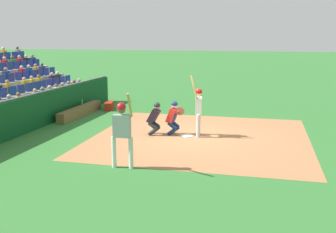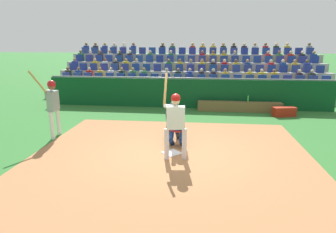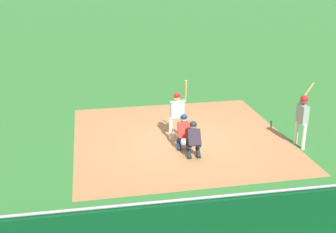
{
  "view_description": "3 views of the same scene",
  "coord_description": "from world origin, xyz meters",
  "px_view_note": "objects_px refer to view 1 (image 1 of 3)",
  "views": [
    {
      "loc": [
        14.03,
        2.9,
        3.7
      ],
      "look_at": [
        0.51,
        -0.61,
        0.81
      ],
      "focal_mm": 42.35,
      "sensor_mm": 36.0,
      "label": 1
    },
    {
      "loc": [
        -0.87,
        7.84,
        3.06
      ],
      "look_at": [
        0.14,
        -0.21,
        1.02
      ],
      "focal_mm": 31.7,
      "sensor_mm": 36.0,
      "label": 2
    },
    {
      "loc": [
        -3.0,
        -13.82,
        6.15
      ],
      "look_at": [
        -0.57,
        -0.19,
        1.11
      ],
      "focal_mm": 45.55,
      "sensor_mm": 36.0,
      "label": 3
    }
  ],
  "objects_px": {
    "water_bottle_on_bench": "(82,102)",
    "on_deck_batter": "(122,127)",
    "home_plate_umpire": "(155,117)",
    "dugout_bench": "(80,111)",
    "batter_at_plate": "(199,107)",
    "home_plate_marker": "(187,136)",
    "catcher_crouching": "(174,116)",
    "equipment_duffel_bag": "(109,106)"
  },
  "relations": [
    {
      "from": "home_plate_umpire",
      "to": "equipment_duffel_bag",
      "type": "height_order",
      "value": "home_plate_umpire"
    },
    {
      "from": "home_plate_marker",
      "to": "catcher_crouching",
      "type": "height_order",
      "value": "catcher_crouching"
    },
    {
      "from": "equipment_duffel_bag",
      "to": "on_deck_batter",
      "type": "xyz_separation_m",
      "value": [
        8.24,
        3.88,
        0.99
      ]
    },
    {
      "from": "water_bottle_on_bench",
      "to": "on_deck_batter",
      "type": "bearing_deg",
      "value": 34.3
    },
    {
      "from": "dugout_bench",
      "to": "on_deck_batter",
      "type": "bearing_deg",
      "value": 35.34
    },
    {
      "from": "batter_at_plate",
      "to": "home_plate_umpire",
      "type": "height_order",
      "value": "batter_at_plate"
    },
    {
      "from": "home_plate_marker",
      "to": "equipment_duffel_bag",
      "type": "height_order",
      "value": "equipment_duffel_bag"
    },
    {
      "from": "batter_at_plate",
      "to": "water_bottle_on_bench",
      "type": "height_order",
      "value": "batter_at_plate"
    },
    {
      "from": "batter_at_plate",
      "to": "catcher_crouching",
      "type": "distance_m",
      "value": 1.01
    },
    {
      "from": "batter_at_plate",
      "to": "dugout_bench",
      "type": "bearing_deg",
      "value": -111.2
    },
    {
      "from": "home_plate_marker",
      "to": "dugout_bench",
      "type": "bearing_deg",
      "value": -113.61
    },
    {
      "from": "home_plate_marker",
      "to": "equipment_duffel_bag",
      "type": "relative_size",
      "value": 0.46
    },
    {
      "from": "catcher_crouching",
      "to": "water_bottle_on_bench",
      "type": "distance_m",
      "value": 5.83
    },
    {
      "from": "batter_at_plate",
      "to": "equipment_duffel_bag",
      "type": "bearing_deg",
      "value": -127.86
    },
    {
      "from": "batter_at_plate",
      "to": "dugout_bench",
      "type": "relative_size",
      "value": 0.61
    },
    {
      "from": "home_plate_marker",
      "to": "water_bottle_on_bench",
      "type": "distance_m",
      "value": 6.37
    },
    {
      "from": "home_plate_umpire",
      "to": "dugout_bench",
      "type": "bearing_deg",
      "value": -120.3
    },
    {
      "from": "dugout_bench",
      "to": "water_bottle_on_bench",
      "type": "height_order",
      "value": "water_bottle_on_bench"
    },
    {
      "from": "batter_at_plate",
      "to": "home_plate_umpire",
      "type": "bearing_deg",
      "value": -81.88
    },
    {
      "from": "equipment_duffel_bag",
      "to": "home_plate_umpire",
      "type": "bearing_deg",
      "value": 25.54
    },
    {
      "from": "catcher_crouching",
      "to": "on_deck_batter",
      "type": "distance_m",
      "value": 4.13
    },
    {
      "from": "catcher_crouching",
      "to": "home_plate_umpire",
      "type": "xyz_separation_m",
      "value": [
        0.18,
        -0.69,
        -0.03
      ]
    },
    {
      "from": "home_plate_marker",
      "to": "dugout_bench",
      "type": "distance_m",
      "value": 6.11
    },
    {
      "from": "catcher_crouching",
      "to": "dugout_bench",
      "type": "relative_size",
      "value": 0.35
    },
    {
      "from": "home_plate_marker",
      "to": "dugout_bench",
      "type": "relative_size",
      "value": 0.12
    },
    {
      "from": "on_deck_batter",
      "to": "water_bottle_on_bench",
      "type": "bearing_deg",
      "value": -145.7
    },
    {
      "from": "home_plate_umpire",
      "to": "dugout_bench",
      "type": "xyz_separation_m",
      "value": [
        -2.55,
        -4.36,
        -0.47
      ]
    },
    {
      "from": "dugout_bench",
      "to": "on_deck_batter",
      "type": "distance_m",
      "value": 7.96
    },
    {
      "from": "home_plate_marker",
      "to": "batter_at_plate",
      "type": "distance_m",
      "value": 1.17
    },
    {
      "from": "home_plate_umpire",
      "to": "dugout_bench",
      "type": "height_order",
      "value": "home_plate_umpire"
    },
    {
      "from": "home_plate_marker",
      "to": "on_deck_batter",
      "type": "distance_m",
      "value": 4.29
    },
    {
      "from": "water_bottle_on_bench",
      "to": "equipment_duffel_bag",
      "type": "distance_m",
      "value": 1.66
    },
    {
      "from": "home_plate_marker",
      "to": "equipment_duffel_bag",
      "type": "xyz_separation_m",
      "value": [
        -4.24,
        -4.91,
        0.18
      ]
    },
    {
      "from": "batter_at_plate",
      "to": "water_bottle_on_bench",
      "type": "xyz_separation_m",
      "value": [
        -2.7,
        -6.06,
        -0.53
      ]
    },
    {
      "from": "equipment_duffel_bag",
      "to": "on_deck_batter",
      "type": "relative_size",
      "value": 0.43
    },
    {
      "from": "water_bottle_on_bench",
      "to": "on_deck_batter",
      "type": "xyz_separation_m",
      "value": [
        6.83,
        4.66,
        0.61
      ]
    },
    {
      "from": "catcher_crouching",
      "to": "home_plate_marker",
      "type": "bearing_deg",
      "value": 82.17
    },
    {
      "from": "dugout_bench",
      "to": "water_bottle_on_bench",
      "type": "xyz_separation_m",
      "value": [
        -0.38,
        -0.09,
        0.36
      ]
    },
    {
      "from": "batter_at_plate",
      "to": "catcher_crouching",
      "type": "bearing_deg",
      "value": -86.83
    },
    {
      "from": "catcher_crouching",
      "to": "equipment_duffel_bag",
      "type": "distance_m",
      "value": 6.05
    },
    {
      "from": "home_plate_umpire",
      "to": "on_deck_batter",
      "type": "distance_m",
      "value": 3.93
    },
    {
      "from": "catcher_crouching",
      "to": "equipment_duffel_bag",
      "type": "height_order",
      "value": "catcher_crouching"
    }
  ]
}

